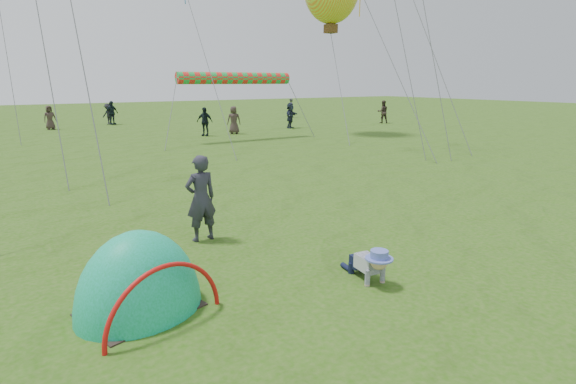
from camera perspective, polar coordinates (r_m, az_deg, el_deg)
ground at (r=7.04m, az=11.31°, el=-13.66°), size 140.00×140.00×0.00m
crawling_toddler at (r=7.61m, az=10.39°, el=-8.85°), size 0.67×0.89×0.63m
popup_tent at (r=7.06m, az=-18.20°, el=-14.04°), size 2.17×1.94×2.39m
standing_adult at (r=9.34m, az=-11.01°, el=-0.81°), size 0.68×0.46×1.79m
crowd_person_0 at (r=41.50m, az=0.35°, el=10.61°), size 0.47×0.66×1.71m
crowd_person_1 at (r=36.67m, az=11.95°, el=9.93°), size 1.07×1.00×1.76m
crowd_person_2 at (r=27.80m, az=-10.54°, el=8.78°), size 0.99×1.02×1.72m
crowd_person_3 at (r=37.33m, az=-21.87°, el=9.17°), size 1.06×1.17×1.58m
crowd_person_4 at (r=35.00m, az=-28.00°, el=8.34°), size 0.88×0.66×1.62m
crowd_person_8 at (r=37.10m, az=-21.48°, el=9.34°), size 1.13×0.82×1.78m
crowd_person_10 at (r=28.66m, az=-6.89°, el=9.07°), size 0.98×0.81×1.73m
crowd_person_11 at (r=32.01m, az=0.29°, el=9.69°), size 1.63×1.36×1.76m
rainbow_tube_kite at (r=25.70m, az=-6.67°, el=14.16°), size 6.69×0.64×0.64m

